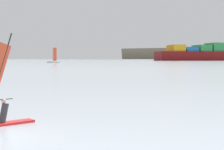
# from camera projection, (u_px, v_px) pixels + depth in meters

# --- Properties ---
(cargo_ship) EXTENTS (155.49, 97.48, 31.67)m
(cargo_ship) POSITION_uv_depth(u_px,v_px,m) (219.00, 54.00, 427.04)
(cargo_ship) COLOR maroon
(cargo_ship) RESTS_ON ground_plane
(distant_headland) EXTENTS (1218.76, 717.49, 29.75)m
(distant_headland) POSITION_uv_depth(u_px,v_px,m) (170.00, 54.00, 1134.59)
(distant_headland) COLOR #756B56
(distant_headland) RESTS_ON ground_plane
(small_sailboat) EXTENTS (8.25, 6.27, 11.11)m
(small_sailboat) POSITION_uv_depth(u_px,v_px,m) (54.00, 61.00, 225.01)
(small_sailboat) COLOR white
(small_sailboat) RESTS_ON ground_plane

